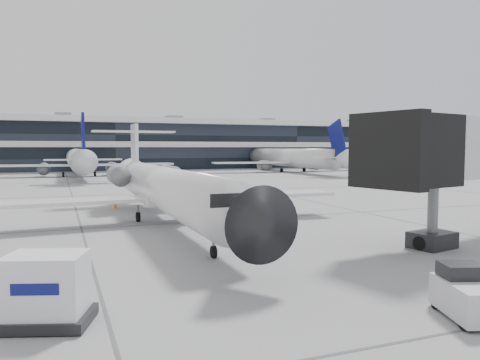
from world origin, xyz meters
name	(u,v)px	position (x,y,z in m)	size (l,w,h in m)	color
ground	(238,220)	(0.00, 0.00, 0.00)	(220.00, 220.00, 0.00)	gray
terminal	(110,147)	(0.00, 82.00, 5.00)	(170.00, 22.00, 10.00)	black
bg_jet_center	(79,176)	(-8.00, 55.00, 0.00)	(32.00, 40.00, 9.60)	silver
bg_jet_right	(288,171)	(32.00, 55.00, 0.00)	(32.00, 40.00, 9.60)	silver
regional_jet	(164,187)	(-4.92, 0.44, 2.35)	(23.92, 29.71, 6.88)	white
baggage_tug	(469,295)	(-0.37, -19.33, 0.65)	(2.02, 2.60, 1.46)	silver
cargo_uld	(46,290)	(-11.57, -15.58, 0.97)	(2.79, 2.41, 1.93)	black
traffic_cone	(116,205)	(-7.02, 8.98, 0.23)	(0.40, 0.40, 0.49)	orange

